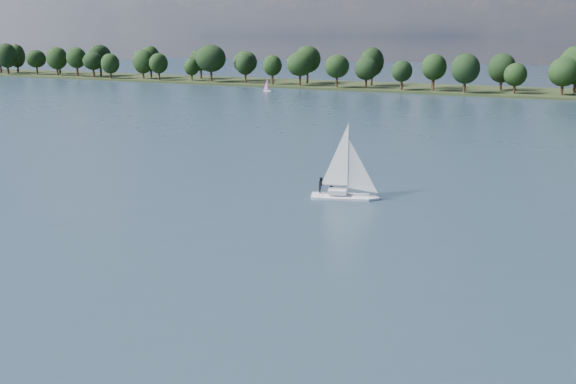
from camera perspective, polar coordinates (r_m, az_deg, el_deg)
name	(u,v)px	position (r m, az deg, el deg)	size (l,w,h in m)	color
ground	(421,137)	(126.45, 11.70, 4.83)	(700.00, 700.00, 0.00)	#233342
far_shore	(520,93)	(235.24, 19.92, 8.27)	(660.00, 40.00, 1.50)	black
sailboat	(341,176)	(75.95, 4.77, 1.39)	(7.62, 4.50, 9.69)	silver
dinghy_pink	(267,88)	(229.65, -1.84, 9.23)	(3.04, 1.40, 4.73)	white
pontoon	(75,78)	(315.93, -18.43, 9.55)	(4.00, 2.00, 0.50)	#525557
treeline	(497,69)	(232.88, 18.07, 10.38)	(562.70, 73.85, 18.18)	black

